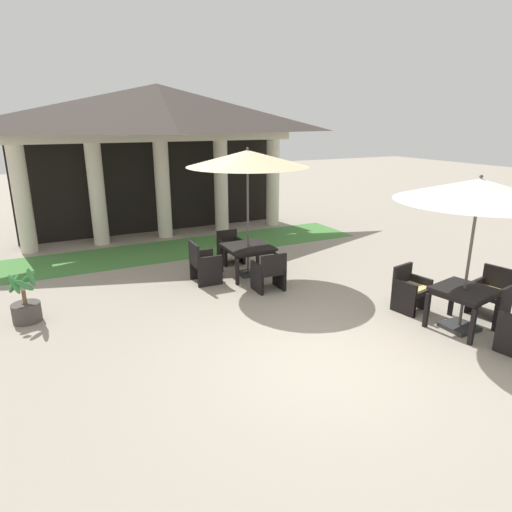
# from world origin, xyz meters

# --- Properties ---
(ground_plane) EXTENTS (60.00, 60.00, 0.00)m
(ground_plane) POSITION_xyz_m (0.00, 0.00, 0.00)
(ground_plane) COLOR #9E9384
(background_pavilion) EXTENTS (8.87, 2.82, 4.50)m
(background_pavilion) POSITION_xyz_m (0.00, 8.66, 3.42)
(background_pavilion) COLOR beige
(background_pavilion) RESTS_ON ground
(lawn_strip) EXTENTS (10.67, 2.11, 0.01)m
(lawn_strip) POSITION_xyz_m (0.00, 7.01, 0.00)
(lawn_strip) COLOR #47843D
(lawn_strip) RESTS_ON ground
(patio_table_near_foreground) EXTENTS (1.04, 1.04, 0.75)m
(patio_table_near_foreground) POSITION_xyz_m (2.80, -0.08, 0.65)
(patio_table_near_foreground) COLOR black
(patio_table_near_foreground) RESTS_ON ground
(patio_umbrella_near_foreground) EXTENTS (2.65, 2.65, 2.68)m
(patio_umbrella_near_foreground) POSITION_xyz_m (2.80, -0.08, 2.42)
(patio_umbrella_near_foreground) COLOR #2D2D2D
(patio_umbrella_near_foreground) RESTS_ON ground
(patio_chair_near_foreground_east) EXTENTS (0.68, 0.69, 0.88)m
(patio_chair_near_foreground_east) POSITION_xyz_m (3.82, 0.11, 0.40)
(patio_chair_near_foreground_east) COLOR black
(patio_chair_near_foreground_east) RESTS_ON ground
(patio_chair_near_foreground_north) EXTENTS (0.64, 0.61, 0.86)m
(patio_chair_near_foreground_north) POSITION_xyz_m (2.61, 0.93, 0.40)
(patio_chair_near_foreground_north) COLOR black
(patio_chair_near_foreground_north) RESTS_ON ground
(patio_table_mid_left) EXTENTS (1.06, 1.06, 0.72)m
(patio_table_mid_left) POSITION_xyz_m (0.73, 4.13, 0.63)
(patio_table_mid_left) COLOR black
(patio_table_mid_left) RESTS_ON ground
(patio_umbrella_mid_left) EXTENTS (2.71, 2.71, 2.94)m
(patio_umbrella_mid_left) POSITION_xyz_m (0.73, 4.13, 2.68)
(patio_umbrella_mid_left) COLOR #2D2D2D
(patio_umbrella_mid_left) RESTS_ON ground
(patio_chair_mid_left_west) EXTENTS (0.58, 0.64, 0.94)m
(patio_chair_mid_left_west) POSITION_xyz_m (-0.36, 4.16, 0.43)
(patio_chair_mid_left_west) COLOR black
(patio_chair_mid_left_west) RESTS_ON ground
(patio_chair_mid_left_south) EXTENTS (0.62, 0.55, 0.85)m
(patio_chair_mid_left_south) POSITION_xyz_m (0.71, 3.05, 0.41)
(patio_chair_mid_left_south) COLOR black
(patio_chair_mid_left_south) RESTS_ON ground
(patio_chair_mid_left_north) EXTENTS (0.58, 0.59, 0.80)m
(patio_chair_mid_left_north) POSITION_xyz_m (0.75, 5.21, 0.38)
(patio_chair_mid_left_north) COLOR black
(patio_chair_mid_left_north) RESTS_ON ground
(potted_palm_left_edge) EXTENTS (0.53, 0.52, 1.08)m
(potted_palm_left_edge) POSITION_xyz_m (-3.94, 3.68, 0.29)
(potted_palm_left_edge) COLOR #47423D
(potted_palm_left_edge) RESTS_ON ground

